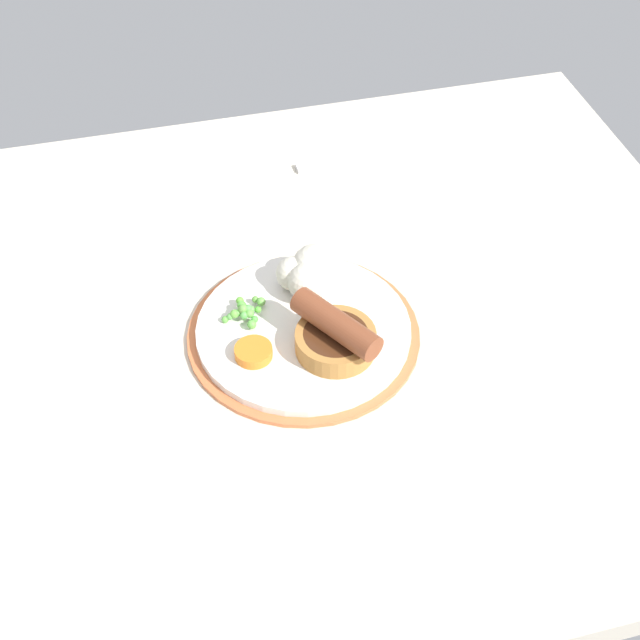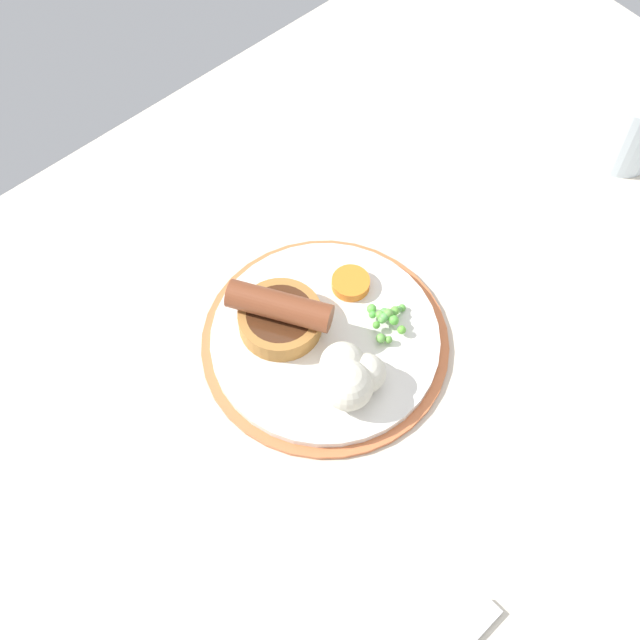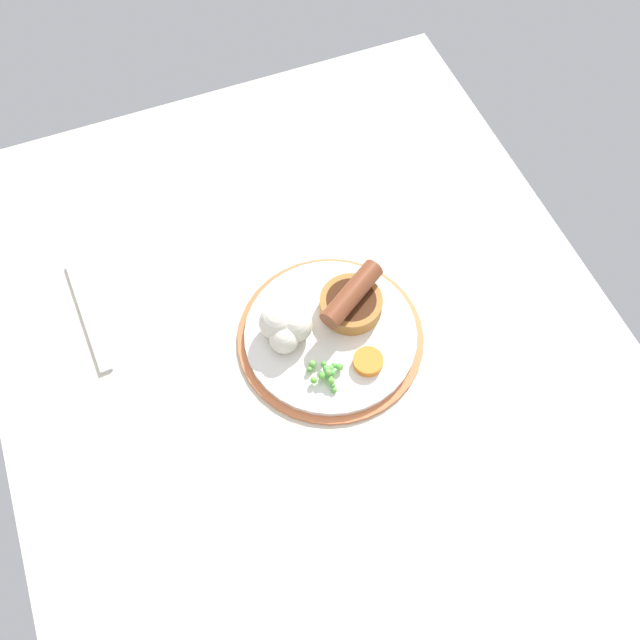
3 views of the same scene
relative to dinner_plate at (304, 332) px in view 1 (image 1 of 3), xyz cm
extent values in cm
cube|color=beige|center=(5.81, -2.68, -2.07)|extent=(110.00, 80.00, 3.00)
cylinder|color=#CC6B3D|center=(0.00, 0.00, -0.32)|extent=(24.43, 24.43, 0.50)
cylinder|color=silver|center=(0.00, 0.00, 0.13)|extent=(22.48, 22.48, 1.40)
cylinder|color=#AD7538|center=(-2.43, 3.84, 1.98)|extent=(8.23, 8.23, 2.30)
cylinder|color=#472614|center=(-2.43, 3.84, 2.98)|extent=(6.59, 6.59, 0.30)
cylinder|color=brown|center=(-2.43, 3.84, 4.52)|extent=(7.71, 10.08, 2.78)
sphere|color=#63B143|center=(5.30, -2.73, 2.17)|extent=(0.90, 0.90, 0.90)
sphere|color=#5FB747|center=(5.26, -0.93, 1.58)|extent=(0.97, 0.97, 0.97)
sphere|color=#52A637|center=(4.25, -2.99, 1.80)|extent=(0.74, 0.74, 0.74)
sphere|color=#62B83A|center=(5.98, -4.62, 1.63)|extent=(0.87, 0.87, 0.87)
sphere|color=#66B14A|center=(3.65, -3.96, 1.61)|extent=(0.96, 0.96, 0.96)
sphere|color=#51B342|center=(4.85, -1.51, 1.64)|extent=(0.75, 0.75, 0.75)
sphere|color=#65AA49|center=(6.14, -3.49, 1.86)|extent=(0.74, 0.74, 0.74)
sphere|color=#5BAC42|center=(6.44, -2.79, 1.82)|extent=(0.78, 0.78, 0.78)
sphere|color=green|center=(5.85, -3.27, 2.04)|extent=(0.85, 0.85, 0.85)
sphere|color=#67AB45|center=(5.48, -2.85, 2.13)|extent=(0.76, 0.76, 0.76)
sphere|color=#59A44B|center=(7.25, -2.96, 1.50)|extent=(0.71, 0.71, 0.71)
sphere|color=#59B64E|center=(6.02, -2.15, 1.87)|extent=(0.85, 0.85, 0.85)
sphere|color=#66B44A|center=(5.23, -2.14, 1.96)|extent=(0.89, 0.89, 0.89)
sphere|color=#59B840|center=(5.96, -3.48, 2.03)|extent=(0.99, 0.99, 0.99)
sphere|color=#65B542|center=(6.74, -3.15, 1.79)|extent=(0.93, 0.93, 0.93)
sphere|color=#61A441|center=(4.17, -4.55, 1.49)|extent=(0.74, 0.74, 0.74)
sphere|color=#64A346|center=(5.36, -2.98, 2.30)|extent=(0.97, 0.97, 0.97)
sphere|color=#58AB4E|center=(5.28, -2.77, 2.19)|extent=(0.90, 0.90, 0.90)
sphere|color=#62B74E|center=(4.99, -2.54, 2.01)|extent=(0.78, 0.78, 0.78)
sphere|color=#5BAD42|center=(7.78, -2.98, 1.21)|extent=(0.75, 0.75, 0.75)
sphere|color=beige|center=(-2.69, -6.20, 3.25)|extent=(4.83, 4.83, 4.83)
sphere|color=beige|center=(-0.40, -6.20, 2.73)|extent=(3.79, 3.79, 3.79)
sphere|color=beige|center=(-1.55, -4.22, 3.01)|extent=(4.35, 4.35, 4.35)
cylinder|color=orange|center=(5.49, 2.74, 1.40)|extent=(5.29, 5.29, 1.13)
cube|color=silver|center=(-14.89, -28.87, -0.27)|extent=(18.05, 2.43, 0.60)
camera|label=1|loc=(14.04, 62.64, 67.70)|focal=50.00mm
camera|label=2|loc=(-28.42, -31.82, 76.40)|focal=50.00mm
camera|label=3|loc=(40.18, -17.34, 82.27)|focal=40.00mm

